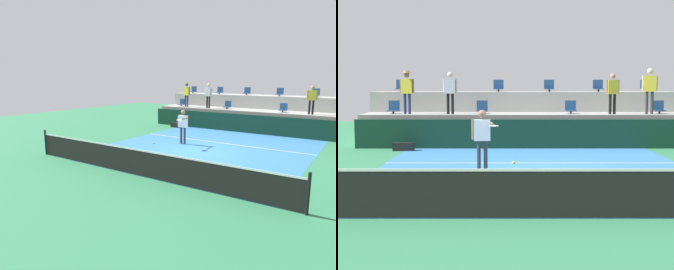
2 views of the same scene
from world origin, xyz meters
TOP-DOWN VIEW (x-y plane):
  - ground_plane at (0.00, 0.00)m, footprint 40.00×40.00m
  - court_inner_paint at (0.00, 1.00)m, footprint 9.00×10.00m
  - court_service_line at (0.00, 2.40)m, footprint 9.00×0.06m
  - tennis_net at (0.00, -4.00)m, footprint 10.48×0.08m
  - sponsor_backboard at (0.00, 6.00)m, footprint 13.00×0.16m
  - seating_tier_lower at (0.00, 7.30)m, footprint 13.00×1.80m
  - seating_tier_upper at (0.00, 9.10)m, footprint 13.00×1.80m
  - stadium_chair_lower_far_left at (-5.30, 7.23)m, footprint 0.44×0.40m
  - stadium_chair_lower_left at (-1.75, 7.23)m, footprint 0.44×0.40m
  - stadium_chair_lower_right at (1.81, 7.23)m, footprint 0.44×0.40m
  - stadium_chair_lower_far_right at (5.35, 7.23)m, footprint 0.44×0.40m
  - stadium_chair_upper_far_left at (-5.36, 9.03)m, footprint 0.44×0.40m
  - stadium_chair_upper_left at (-3.16, 9.03)m, footprint 0.44×0.40m
  - stadium_chair_upper_mid_left at (-1.12, 9.03)m, footprint 0.44×0.40m
  - stadium_chair_upper_mid_right at (1.09, 9.03)m, footprint 0.44×0.40m
  - stadium_chair_upper_right at (3.23, 9.03)m, footprint 0.44×0.40m
  - stadium_chair_upper_far_right at (5.30, 9.03)m, footprint 0.44×0.40m
  - tennis_player at (-1.45, 1.11)m, footprint 0.79×1.18m
  - spectator_with_hat at (-4.67, 6.85)m, footprint 0.58×0.45m
  - spectator_leaning_on_rail at (-2.98, 6.85)m, footprint 0.58×0.26m
  - spectator_in_white at (3.39, 6.85)m, footprint 0.57×0.26m
  - spectator_in_grey at (4.85, 6.85)m, footprint 0.62×0.27m
  - tennis_ball at (-0.62, -2.37)m, footprint 0.07×0.07m
  - equipment_bag at (-4.54, 5.33)m, footprint 0.76×0.28m

SIDE VIEW (x-z plane):
  - ground_plane at x=0.00m, z-range 0.00..0.00m
  - court_inner_paint at x=0.00m, z-range 0.00..0.01m
  - court_service_line at x=0.00m, z-range 0.01..0.01m
  - equipment_bag at x=-4.54m, z-range 0.00..0.30m
  - tennis_net at x=0.00m, z-range -0.04..1.03m
  - sponsor_backboard at x=0.00m, z-range 0.00..1.10m
  - seating_tier_lower at x=0.00m, z-range 0.00..1.25m
  - tennis_ball at x=-0.62m, z-range 0.74..0.80m
  - tennis_player at x=-1.45m, z-range 0.19..1.90m
  - seating_tier_upper at x=0.00m, z-range 0.00..2.10m
  - stadium_chair_lower_far_left at x=-5.30m, z-range 1.20..1.72m
  - stadium_chair_lower_left at x=-1.75m, z-range 1.20..1.72m
  - stadium_chair_lower_right at x=1.81m, z-range 1.20..1.72m
  - stadium_chair_lower_far_right at x=5.35m, z-range 1.20..1.72m
  - spectator_in_white at x=3.39m, z-range 1.40..3.00m
  - spectator_leaning_on_rail at x=-2.98m, z-range 1.41..3.06m
  - spectator_with_hat at x=-4.67m, z-range 1.44..3.13m
  - stadium_chair_upper_far_left at x=-5.36m, z-range 2.05..2.57m
  - stadium_chair_upper_left at x=-3.16m, z-range 2.05..2.57m
  - stadium_chair_upper_mid_left at x=-1.12m, z-range 2.05..2.57m
  - stadium_chair_upper_mid_right at x=1.09m, z-range 2.05..2.57m
  - stadium_chair_upper_right at x=3.23m, z-range 2.05..2.57m
  - stadium_chair_upper_far_right at x=5.30m, z-range 2.05..2.57m
  - spectator_in_grey at x=4.85m, z-range 1.45..3.24m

